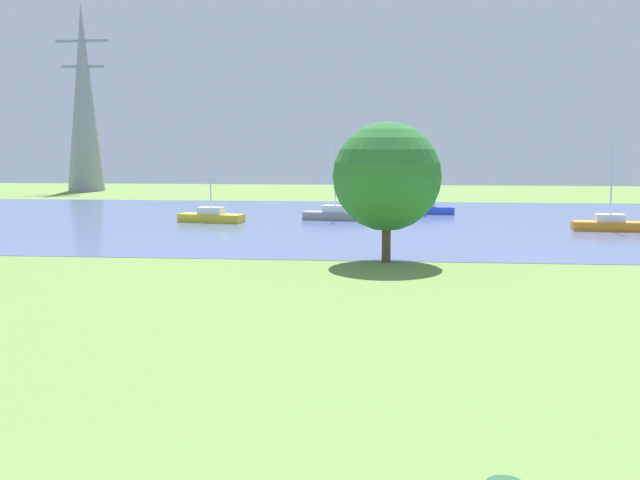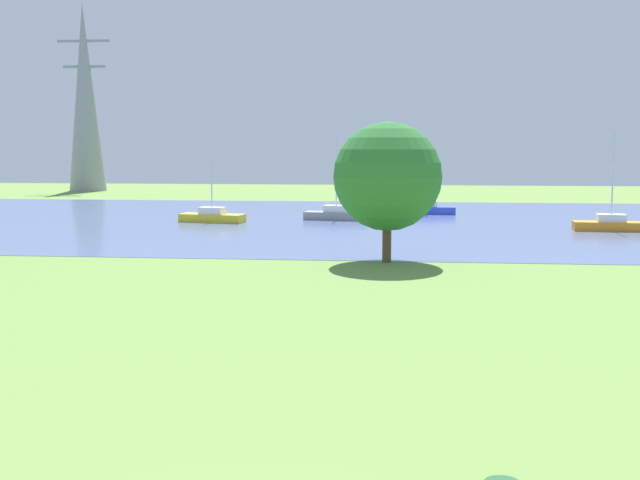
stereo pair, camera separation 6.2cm
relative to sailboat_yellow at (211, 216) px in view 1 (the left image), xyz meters
name	(u,v)px [view 1 (the left image)]	position (x,y,z in m)	size (l,w,h in m)	color
ground_plane	(341,291)	(11.55, -26.32, -0.44)	(160.00, 160.00, 0.00)	olive
water_surface	(369,222)	(11.55, 1.68, -0.43)	(140.00, 40.00, 0.02)	#5A6DA3
sailboat_yellow	(211,216)	(0.00, 0.00, 0.00)	(4.99, 2.36, 5.24)	yellow
sailboat_orange	(610,224)	(27.71, -3.00, 0.01)	(4.89, 1.82, 6.57)	orange
sailboat_gray	(335,214)	(8.95, 2.63, 0.01)	(4.97, 2.21, 6.42)	gray
sailboat_blue	(425,209)	(15.83, 8.47, 0.00)	(4.82, 1.56, 5.43)	blue
tree_east_near	(387,177)	(13.18, -18.45, 3.74)	(5.29, 5.29, 6.85)	brown
electricity_pylon	(84,98)	(-24.18, 36.59, 10.73)	(6.40, 4.40, 22.33)	gray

